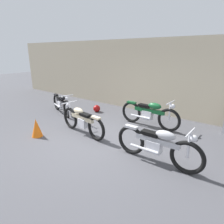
# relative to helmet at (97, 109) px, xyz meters

# --- Properties ---
(ground_plane) EXTENTS (40.00, 40.00, 0.00)m
(ground_plane) POSITION_rel_helmet_xyz_m (1.87, -2.05, -0.15)
(ground_plane) COLOR #47474C
(building_wall) EXTENTS (18.00, 0.30, 2.96)m
(building_wall) POSITION_rel_helmet_xyz_m (1.87, 1.46, 1.33)
(building_wall) COLOR beige
(building_wall) RESTS_ON ground_plane
(helmet) EXTENTS (0.29, 0.29, 0.29)m
(helmet) POSITION_rel_helmet_xyz_m (0.00, 0.00, 0.00)
(helmet) COLOR maroon
(helmet) RESTS_ON ground_plane
(traffic_cone) EXTENTS (0.32, 0.32, 0.55)m
(traffic_cone) POSITION_rel_helmet_xyz_m (0.26, -2.96, 0.13)
(traffic_cone) COLOR orange
(traffic_cone) RESTS_ON ground_plane
(motorcycle_green) EXTENTS (2.17, 0.60, 0.97)m
(motorcycle_green) POSITION_rel_helmet_xyz_m (2.54, -0.17, 0.32)
(motorcycle_green) COLOR black
(motorcycle_green) RESTS_ON ground_plane
(motorcycle_black) EXTENTS (1.88, 0.84, 0.88)m
(motorcycle_black) POSITION_rel_helmet_xyz_m (-0.99, -1.04, 0.28)
(motorcycle_black) COLOR black
(motorcycle_black) RESTS_ON ground_plane
(motorcycle_silver) EXTENTS (2.10, 0.59, 0.94)m
(motorcycle_silver) POSITION_rel_helmet_xyz_m (3.74, -2.11, 0.31)
(motorcycle_silver) COLOR black
(motorcycle_silver) RESTS_ON ground_plane
(motorcycle_cream) EXTENTS (2.01, 0.56, 0.91)m
(motorcycle_cream) POSITION_rel_helmet_xyz_m (1.18, -1.98, 0.29)
(motorcycle_cream) COLOR black
(motorcycle_cream) RESTS_ON ground_plane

